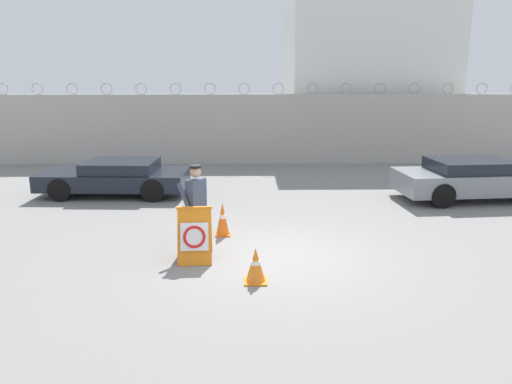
# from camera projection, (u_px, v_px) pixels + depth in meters

# --- Properties ---
(ground_plane) EXTENTS (90.00, 90.00, 0.00)m
(ground_plane) POSITION_uv_depth(u_px,v_px,m) (276.00, 257.00, 10.38)
(ground_plane) COLOR gray
(perimeter_wall) EXTENTS (36.00, 0.30, 3.34)m
(perimeter_wall) POSITION_uv_depth(u_px,v_px,m) (261.00, 129.00, 20.88)
(perimeter_wall) COLOR #ADA8A0
(perimeter_wall) RESTS_ON ground_plane
(building_block) EXTENTS (7.43, 6.53, 6.70)m
(building_block) POSITION_uv_depth(u_px,v_px,m) (363.00, 81.00, 24.64)
(building_block) COLOR silver
(building_block) RESTS_ON ground_plane
(barricade_sign) EXTENTS (0.72, 0.88, 1.12)m
(barricade_sign) POSITION_uv_depth(u_px,v_px,m) (195.00, 234.00, 10.13)
(barricade_sign) COLOR orange
(barricade_sign) RESTS_ON ground_plane
(security_guard) EXTENTS (0.63, 0.58, 1.84)m
(security_guard) POSITION_uv_depth(u_px,v_px,m) (196.00, 202.00, 10.73)
(security_guard) COLOR #514C42
(security_guard) RESTS_ON ground_plane
(traffic_cone_near) EXTENTS (0.36, 0.36, 0.80)m
(traffic_cone_near) POSITION_uv_depth(u_px,v_px,m) (223.00, 219.00, 11.72)
(traffic_cone_near) COLOR orange
(traffic_cone_near) RESTS_ON ground_plane
(traffic_cone_mid) EXTENTS (0.42, 0.42, 0.65)m
(traffic_cone_mid) POSITION_uv_depth(u_px,v_px,m) (256.00, 265.00, 9.10)
(traffic_cone_mid) COLOR orange
(traffic_cone_mid) RESTS_ON ground_plane
(parked_car_front_coupe) EXTENTS (4.58, 2.14, 1.08)m
(parked_car_front_coupe) POSITION_uv_depth(u_px,v_px,m) (116.00, 177.00, 15.63)
(parked_car_front_coupe) COLOR black
(parked_car_front_coupe) RESTS_ON ground_plane
(parked_car_far_side) EXTENTS (4.84, 2.29, 1.22)m
(parked_car_far_side) POSITION_uv_depth(u_px,v_px,m) (474.00, 179.00, 15.04)
(parked_car_far_side) COLOR black
(parked_car_far_side) RESTS_ON ground_plane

